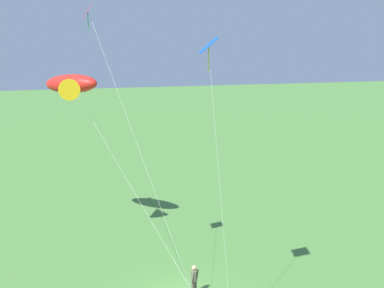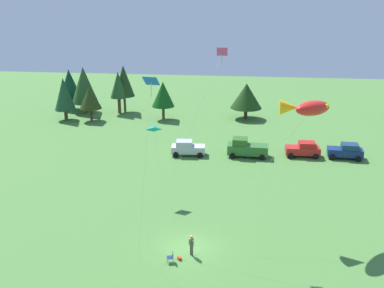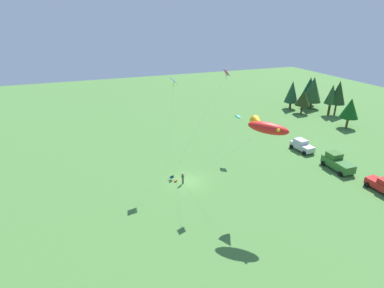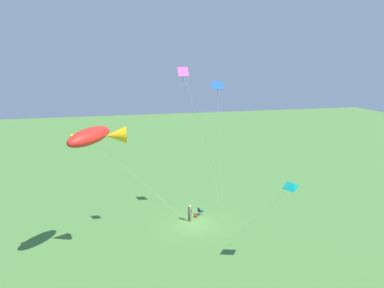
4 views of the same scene
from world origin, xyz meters
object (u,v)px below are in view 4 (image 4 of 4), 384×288
at_px(person_kite_flyer, 190,212).
at_px(folding_chair, 200,211).
at_px(backpack_on_grass, 196,216).
at_px(kite_diamond_blue, 217,90).
at_px(kite_diamond_rainbow, 186,81).
at_px(kite_large_fish, 96,136).
at_px(kite_delta_teal, 293,187).

distance_m(person_kite_flyer, folding_chair, 1.91).
distance_m(backpack_on_grass, kite_diamond_blue, 13.33).
bearing_deg(backpack_on_grass, kite_diamond_rainbow, 67.06).
xyz_separation_m(person_kite_flyer, backpack_on_grass, (-0.83, -0.75, -0.91)).
bearing_deg(backpack_on_grass, kite_diamond_blue, 162.72).
relative_size(folding_chair, kite_diamond_blue, 0.06).
height_order(folding_chair, backpack_on_grass, folding_chair).
height_order(backpack_on_grass, kite_diamond_rainbow, kite_diamond_rainbow).
xyz_separation_m(folding_chair, kite_diamond_blue, (-1.42, 1.03, 12.79)).
height_order(kite_large_fish, kite_delta_teal, kite_large_fish).
relative_size(kite_large_fish, kite_diamond_rainbow, 0.73).
bearing_deg(backpack_on_grass, person_kite_flyer, 42.09).
xyz_separation_m(person_kite_flyer, kite_delta_teal, (-5.08, 11.06, 5.93)).
xyz_separation_m(kite_large_fish, kite_delta_teal, (-13.85, 4.68, -3.57)).
xyz_separation_m(backpack_on_grass, kite_delta_teal, (-4.25, 11.82, 6.84)).
bearing_deg(folding_chair, backpack_on_grass, -156.38).
xyz_separation_m(kite_large_fish, kite_diamond_rainbow, (-7.26, -1.58, 3.86)).
bearing_deg(person_kite_flyer, kite_delta_teal, -103.85).
relative_size(person_kite_flyer, kite_large_fish, 0.15).
bearing_deg(folding_chair, kite_diamond_blue, -48.03).
xyz_separation_m(person_kite_flyer, folding_chair, (-1.41, -1.17, -0.53)).
bearing_deg(kite_delta_teal, kite_large_fish, -18.67).
bearing_deg(backpack_on_grass, kite_large_fish, 36.61).
bearing_deg(folding_chair, kite_delta_teal, -85.29).
height_order(folding_chair, kite_delta_teal, kite_delta_teal).
bearing_deg(kite_large_fish, person_kite_flyer, -143.95).
height_order(folding_chair, kite_diamond_rainbow, kite_diamond_rainbow).
height_order(person_kite_flyer, folding_chair, person_kite_flyer).
xyz_separation_m(folding_chair, kite_delta_teal, (-3.67, 12.23, 6.46)).
xyz_separation_m(kite_diamond_rainbow, kite_delta_teal, (-6.60, 6.26, -7.43)).
xyz_separation_m(folding_chair, kite_diamond_rainbow, (2.93, 5.97, 13.89)).
bearing_deg(backpack_on_grass, kite_delta_teal, 109.76).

